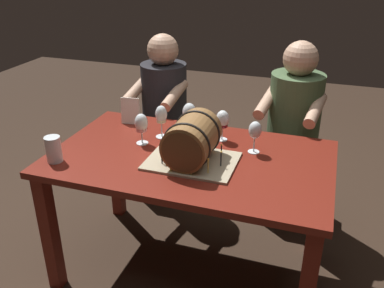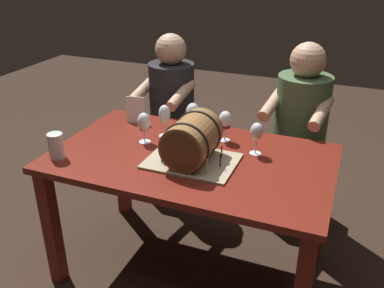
# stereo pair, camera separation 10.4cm
# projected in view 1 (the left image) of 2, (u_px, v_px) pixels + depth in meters

# --- Properties ---
(ground_plane) EXTENTS (8.00, 8.00, 0.00)m
(ground_plane) POSITION_uv_depth(u_px,v_px,m) (191.00, 267.00, 2.47)
(ground_plane) COLOR #332319
(dining_table) EXTENTS (1.43, 0.85, 0.74)m
(dining_table) POSITION_uv_depth(u_px,v_px,m) (191.00, 174.00, 2.20)
(dining_table) COLOR maroon
(dining_table) RESTS_ON ground
(barrel_cake) EXTENTS (0.44, 0.33, 0.24)m
(barrel_cake) POSITION_uv_depth(u_px,v_px,m) (192.00, 142.00, 2.04)
(barrel_cake) COLOR tan
(barrel_cake) RESTS_ON dining_table
(wine_glass_empty) EXTENTS (0.07, 0.07, 0.17)m
(wine_glass_empty) POSITION_uv_depth(u_px,v_px,m) (255.00, 131.00, 2.14)
(wine_glass_empty) COLOR white
(wine_glass_empty) RESTS_ON dining_table
(wine_glass_amber) EXTENTS (0.08, 0.08, 0.19)m
(wine_glass_amber) POSITION_uv_depth(u_px,v_px,m) (189.00, 114.00, 2.35)
(wine_glass_amber) COLOR white
(wine_glass_amber) RESTS_ON dining_table
(wine_glass_red) EXTENTS (0.07, 0.07, 0.17)m
(wine_glass_red) POSITION_uv_depth(u_px,v_px,m) (222.00, 120.00, 2.28)
(wine_glass_red) COLOR white
(wine_glass_red) RESTS_ON dining_table
(wine_glass_rose) EXTENTS (0.07, 0.07, 0.17)m
(wine_glass_rose) POSITION_uv_depth(u_px,v_px,m) (141.00, 124.00, 2.24)
(wine_glass_rose) COLOR white
(wine_glass_rose) RESTS_ON dining_table
(wine_glass_white) EXTENTS (0.07, 0.07, 0.19)m
(wine_glass_white) POSITION_uv_depth(u_px,v_px,m) (161.00, 116.00, 2.31)
(wine_glass_white) COLOR white
(wine_glass_white) RESTS_ON dining_table
(beer_pint) EXTENTS (0.08, 0.08, 0.13)m
(beer_pint) POSITION_uv_depth(u_px,v_px,m) (54.00, 150.00, 2.07)
(beer_pint) COLOR white
(beer_pint) RESTS_ON dining_table
(menu_card) EXTENTS (0.11, 0.05, 0.16)m
(menu_card) POSITION_uv_depth(u_px,v_px,m) (130.00, 111.00, 2.50)
(menu_card) COLOR silver
(menu_card) RESTS_ON dining_table
(person_seated_left) EXTENTS (0.37, 0.46, 1.19)m
(person_seated_left) POSITION_uv_depth(u_px,v_px,m) (165.00, 126.00, 2.99)
(person_seated_left) COLOR black
(person_seated_left) RESTS_ON ground
(person_seated_right) EXTENTS (0.41, 0.50, 1.21)m
(person_seated_right) POSITION_uv_depth(u_px,v_px,m) (291.00, 141.00, 2.73)
(person_seated_right) COLOR #2A3A24
(person_seated_right) RESTS_ON ground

